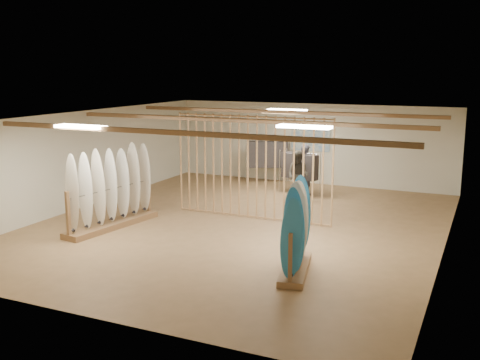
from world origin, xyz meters
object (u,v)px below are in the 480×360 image
at_px(clothing_rack_a, 268,154).
at_px(shopper_b, 298,172).
at_px(rack_right, 296,243).
at_px(clothing_rack_b, 300,166).
at_px(rack_left, 111,201).
at_px(shopper_a, 305,166).

height_order(clothing_rack_a, shopper_b, shopper_b).
relative_size(rack_right, clothing_rack_a, 1.21).
xyz_separation_m(rack_right, clothing_rack_a, (-3.74, 7.98, 0.43)).
distance_m(rack_right, clothing_rack_b, 7.11).
bearing_deg(clothing_rack_a, rack_left, -125.48).
distance_m(clothing_rack_a, shopper_a, 2.10).
distance_m(clothing_rack_a, shopper_b, 2.62).
bearing_deg(shopper_b, rack_left, -111.53).
xyz_separation_m(rack_right, clothing_rack_b, (-2.17, 6.76, 0.32)).
bearing_deg(clothing_rack_b, rack_left, -102.48).
xyz_separation_m(rack_left, clothing_rack_a, (1.58, 6.85, 0.34)).
height_order(rack_right, shopper_a, shopper_a).
height_order(clothing_rack_a, shopper_a, shopper_a).
bearing_deg(clothing_rack_a, shopper_b, -70.35).
bearing_deg(rack_right, shopper_a, 94.06).
distance_m(rack_right, shopper_b, 6.37).
xyz_separation_m(shopper_a, shopper_b, (0.01, -0.77, -0.07)).
distance_m(clothing_rack_a, clothing_rack_b, 1.99).
relative_size(rack_left, clothing_rack_a, 1.84).
relative_size(rack_left, shopper_b, 1.70).
xyz_separation_m(clothing_rack_a, clothing_rack_b, (1.57, -1.21, -0.11)).
bearing_deg(rack_right, clothing_rack_b, 95.51).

